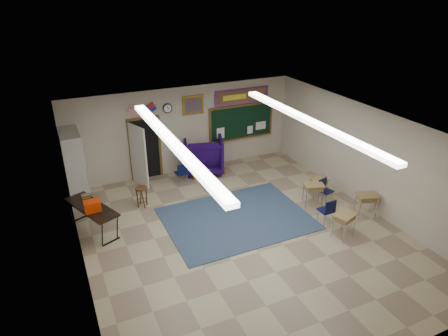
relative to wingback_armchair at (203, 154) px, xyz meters
name	(u,v)px	position (x,y,z in m)	size (l,w,h in m)	color
floor	(243,235)	(-0.55, -4.15, -0.63)	(9.00, 9.00, 0.00)	tan
back_wall	(184,130)	(-0.55, 0.35, 0.87)	(8.00, 0.04, 3.00)	#B9AE96
front_wall	(376,305)	(-0.55, -8.65, 0.87)	(8.00, 0.04, 3.00)	#B9AE96
left_wall	(78,222)	(-4.55, -4.15, 0.87)	(0.04, 9.00, 3.00)	#B9AE96
right_wall	(367,158)	(3.45, -4.15, 0.87)	(0.04, 9.00, 3.00)	#B9AE96
ceiling	(246,129)	(-0.55, -4.15, 2.37)	(8.00, 9.00, 0.04)	silver
area_rug	(237,218)	(-0.35, -3.35, -0.62)	(4.00, 3.00, 0.02)	#2E4057
fluorescent_strips	(246,131)	(-0.55, -4.15, 2.31)	(3.86, 6.00, 0.10)	white
doorway	(143,151)	(-2.05, 0.20, 0.43)	(1.10, 0.89, 2.16)	black
chalkboard	(242,123)	(1.65, 0.31, 0.84)	(2.55, 0.14, 1.30)	brown
bulletin_board	(242,96)	(1.65, 0.32, 1.82)	(2.10, 0.05, 0.55)	red
framed_art_print	(193,105)	(-0.20, 0.32, 1.72)	(0.75, 0.05, 0.65)	#A17B1F
wall_clock	(167,108)	(-1.10, 0.32, 1.72)	(0.32, 0.05, 0.32)	black
wall_flags	(142,108)	(-1.95, 0.29, 1.85)	(1.16, 0.06, 0.70)	red
storage_cabinet	(75,167)	(-4.26, -0.30, 0.47)	(0.59, 1.25, 2.20)	#AAA9A5
wingback_armchair	(203,154)	(0.00, 0.00, 0.00)	(1.33, 1.37, 1.25)	#160536
student_chair_reading	(181,173)	(-1.06, -0.65, -0.24)	(0.38, 0.38, 0.77)	black
student_chair_desk_a	(326,211)	(1.79, -4.58, -0.24)	(0.39, 0.39, 0.78)	black
student_chair_desk_b	(326,192)	(2.51, -3.65, -0.25)	(0.37, 0.37, 0.75)	black
student_desk_front_left	(313,193)	(2.07, -3.60, -0.23)	(0.69, 0.61, 0.70)	olive
student_desk_front_right	(318,186)	(2.56, -3.21, -0.27)	(0.59, 0.48, 0.63)	olive
student_desk_back_left	(344,224)	(1.78, -5.32, -0.23)	(0.70, 0.61, 0.71)	olive
student_desk_back_right	(366,204)	(3.06, -4.76, -0.24)	(0.69, 0.60, 0.70)	olive
folding_table	(93,217)	(-4.11, -2.26, -0.21)	(1.25, 1.91, 1.04)	black
wooden_stool	(142,197)	(-2.61, -1.54, -0.30)	(0.36, 0.36, 0.63)	#502D18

